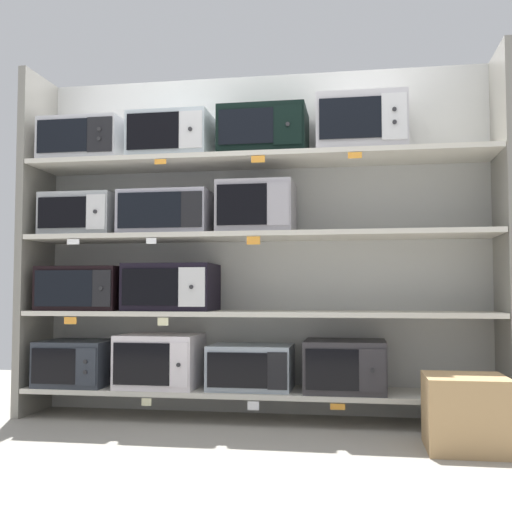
% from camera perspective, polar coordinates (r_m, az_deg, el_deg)
% --- Properties ---
extents(ground, '(6.85, 6.00, 0.02)m').
position_cam_1_polar(ground, '(2.93, -3.31, -18.70)').
color(ground, gray).
extents(back_panel, '(3.05, 0.04, 2.19)m').
position_cam_1_polar(back_panel, '(4.05, 0.53, 1.28)').
color(back_panel, '#B2B2AD').
rests_on(back_panel, ground).
extents(upright_left, '(0.05, 0.43, 2.19)m').
position_cam_1_polar(upright_left, '(4.30, -19.47, 1.20)').
color(upright_left, gray).
rests_on(upright_left, ground).
extents(upright_right, '(0.05, 0.43, 2.19)m').
position_cam_1_polar(upright_right, '(3.87, 21.77, 1.75)').
color(upright_right, gray).
rests_on(upright_right, ground).
extents(shelf_0, '(2.85, 0.43, 0.03)m').
position_cam_1_polar(shelf_0, '(3.86, 0.00, -12.29)').
color(shelf_0, beige).
rests_on(shelf_0, ground).
extents(microwave_0, '(0.44, 0.43, 0.28)m').
position_cam_1_polar(microwave_0, '(4.17, -15.94, -9.34)').
color(microwave_0, '#292E36').
rests_on(microwave_0, shelf_0).
extents(microwave_1, '(0.49, 0.42, 0.32)m').
position_cam_1_polar(microwave_1, '(3.97, -8.74, -9.42)').
color(microwave_1, silver).
rests_on(microwave_1, shelf_0).
extents(microwave_2, '(0.50, 0.35, 0.27)m').
position_cam_1_polar(microwave_2, '(3.84, -0.47, -10.10)').
color(microwave_2, '#96A3AE').
rests_on(microwave_2, shelf_0).
extents(microwave_3, '(0.47, 0.42, 0.30)m').
position_cam_1_polar(microwave_3, '(3.78, 8.15, -9.90)').
color(microwave_3, '#2F2D30').
rests_on(microwave_3, shelf_0).
extents(price_tag_0, '(0.06, 0.00, 0.04)m').
position_cam_1_polar(price_tag_0, '(3.80, -9.97, -13.00)').
color(price_tag_0, beige).
extents(price_tag_1, '(0.07, 0.00, 0.05)m').
position_cam_1_polar(price_tag_1, '(3.65, -0.25, -13.51)').
color(price_tag_1, white).
extents(price_tag_2, '(0.08, 0.00, 0.03)m').
position_cam_1_polar(price_tag_2, '(3.60, 7.47, -13.49)').
color(price_tag_2, orange).
extents(shelf_1, '(2.85, 0.43, 0.03)m').
position_cam_1_polar(shelf_1, '(3.81, 0.00, -5.27)').
color(shelf_1, beige).
extents(microwave_4, '(0.52, 0.41, 0.28)m').
position_cam_1_polar(microwave_4, '(4.13, -15.32, -2.88)').
color(microwave_4, black).
rests_on(microwave_4, shelf_1).
extents(microwave_5, '(0.54, 0.39, 0.29)m').
position_cam_1_polar(microwave_5, '(3.93, -7.72, -2.85)').
color(microwave_5, black).
rests_on(microwave_5, shelf_1).
extents(price_tag_3, '(0.08, 0.00, 0.04)m').
position_cam_1_polar(price_tag_3, '(3.94, -16.59, -5.67)').
color(price_tag_3, orange).
extents(price_tag_4, '(0.07, 0.00, 0.05)m').
position_cam_1_polar(price_tag_4, '(3.72, -8.49, -5.94)').
color(price_tag_4, beige).
extents(shelf_2, '(2.85, 0.43, 0.03)m').
position_cam_1_polar(shelf_2, '(3.83, 0.00, 1.81)').
color(shelf_2, beige).
extents(microwave_6, '(0.47, 0.36, 0.27)m').
position_cam_1_polar(microwave_6, '(4.17, -15.55, 3.57)').
color(microwave_6, '#9BA0A2').
rests_on(microwave_6, shelf_2).
extents(microwave_7, '(0.55, 0.40, 0.27)m').
position_cam_1_polar(microwave_7, '(3.97, -8.03, 3.83)').
color(microwave_7, '#A09DAA').
rests_on(microwave_7, shelf_2).
extents(microwave_8, '(0.46, 0.38, 0.31)m').
position_cam_1_polar(microwave_8, '(3.84, 0.09, 4.36)').
color(microwave_8, '#9E9AA1').
rests_on(microwave_8, shelf_2).
extents(price_tag_5, '(0.08, 0.00, 0.03)m').
position_cam_1_polar(price_tag_5, '(3.94, -16.35, 1.26)').
color(price_tag_5, white).
extents(price_tag_6, '(0.06, 0.00, 0.04)m').
position_cam_1_polar(price_tag_6, '(3.76, -9.54, 1.37)').
color(price_tag_6, white).
extents(price_tag_7, '(0.08, 0.00, 0.05)m').
position_cam_1_polar(price_tag_7, '(3.60, -0.24, 1.43)').
color(price_tag_7, orange).
extents(shelf_3, '(2.85, 0.43, 0.03)m').
position_cam_1_polar(shelf_3, '(3.90, 0.00, 8.73)').
color(shelf_3, beige).
extents(microwave_9, '(0.52, 0.43, 0.27)m').
position_cam_1_polar(microwave_9, '(4.24, -15.12, 9.91)').
color(microwave_9, silver).
rests_on(microwave_9, shelf_3).
extents(microwave_10, '(0.50, 0.43, 0.28)m').
position_cam_1_polar(microwave_10, '(4.04, -7.55, 10.55)').
color(microwave_10, '#AFBCC3').
rests_on(microwave_10, shelf_3).
extents(microwave_11, '(0.53, 0.41, 0.29)m').
position_cam_1_polar(microwave_11, '(3.92, 0.74, 11.07)').
color(microwave_11, black).
rests_on(microwave_11, shelf_3).
extents(microwave_12, '(0.53, 0.42, 0.33)m').
position_cam_1_polar(microwave_12, '(3.89, 9.62, 11.56)').
color(microwave_12, '#B7B4B8').
rests_on(microwave_12, shelf_3).
extents(price_tag_8, '(0.07, 0.00, 0.03)m').
position_cam_1_polar(price_tag_8, '(3.81, -8.72, 8.51)').
color(price_tag_8, orange).
extents(price_tag_9, '(0.08, 0.00, 0.04)m').
position_cam_1_polar(price_tag_9, '(3.67, 0.19, 8.84)').
color(price_tag_9, orange).
extents(price_tag_10, '(0.08, 0.00, 0.03)m').
position_cam_1_polar(price_tag_10, '(3.63, 9.02, 9.07)').
color(price_tag_10, orange).
extents(shipping_carton, '(0.39, 0.39, 0.36)m').
position_cam_1_polar(shipping_carton, '(3.30, 18.62, -13.42)').
color(shipping_carton, tan).
rests_on(shipping_carton, ground).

